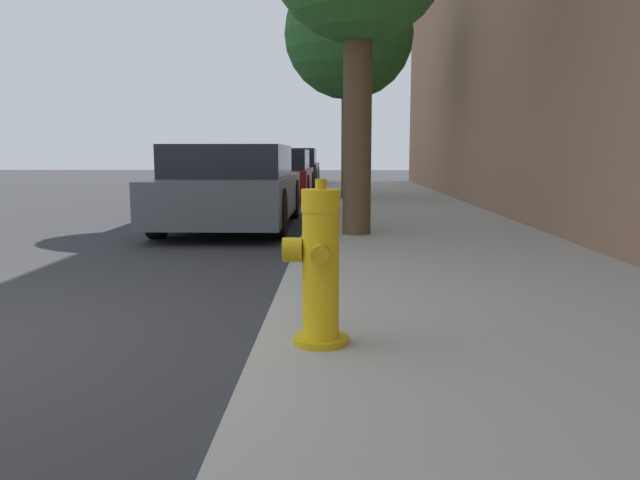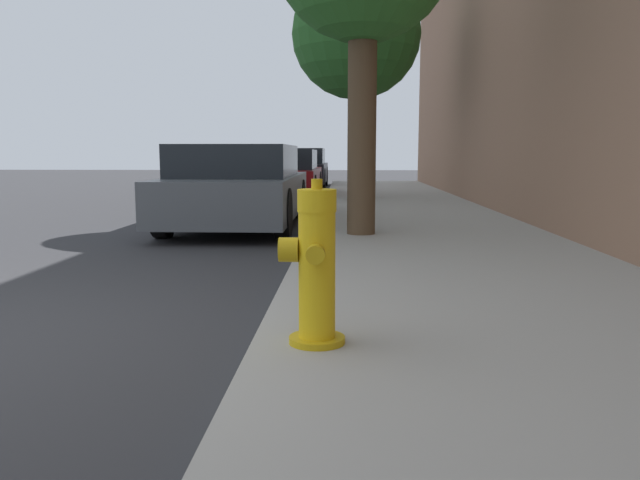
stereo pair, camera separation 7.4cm
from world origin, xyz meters
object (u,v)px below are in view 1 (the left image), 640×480
object	(u,v)px
fire_hydrant	(319,268)
parked_car_near	(233,187)
parked_car_mid	(275,175)
street_tree_far	(349,35)
parked_car_far	(292,168)

from	to	relation	value
fire_hydrant	parked_car_near	bearing A→B (deg)	103.28
parked_car_mid	street_tree_far	distance (m)	3.99
parked_car_mid	street_tree_far	world-z (taller)	street_tree_far
fire_hydrant	parked_car_near	distance (m)	6.62
parked_car_mid	parked_car_far	size ratio (longest dim) A/B	1.11
parked_car_far	fire_hydrant	bearing A→B (deg)	-85.45
street_tree_far	parked_car_mid	bearing A→B (deg)	138.11
fire_hydrant	street_tree_far	xyz separation A→B (m)	(0.35, 11.04, 3.21)
parked_car_far	street_tree_far	world-z (taller)	street_tree_far
parked_car_near	parked_car_mid	world-z (taller)	parked_car_near
parked_car_mid	street_tree_far	xyz separation A→B (m)	(1.83, -1.64, 3.14)
fire_hydrant	parked_car_far	bearing A→B (deg)	94.55
parked_car_near	parked_car_mid	xyz separation A→B (m)	(0.05, 6.24, -0.02)
parked_car_near	street_tree_far	bearing A→B (deg)	67.84
fire_hydrant	parked_car_mid	distance (m)	12.77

